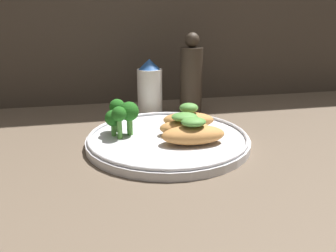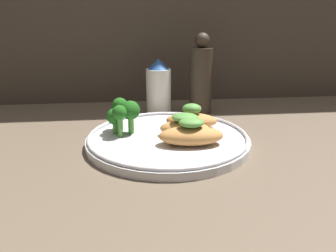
# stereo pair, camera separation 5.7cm
# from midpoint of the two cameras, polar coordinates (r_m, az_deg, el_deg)

# --- Properties ---
(ground_plane) EXTENTS (1.80, 1.80, 0.01)m
(ground_plane) POSITION_cam_midpoint_polar(r_m,az_deg,el_deg) (0.59, -2.80, -3.66)
(ground_plane) COLOR brown
(plate) EXTENTS (0.29, 0.29, 0.02)m
(plate) POSITION_cam_midpoint_polar(r_m,az_deg,el_deg) (0.58, -2.82, -2.30)
(plate) COLOR silver
(plate) RESTS_ON ground_plane
(grilled_meat_front) EXTENTS (0.11, 0.06, 0.05)m
(grilled_meat_front) POSITION_cam_midpoint_polar(r_m,az_deg,el_deg) (0.54, 1.41, -1.36)
(grilled_meat_front) COLOR #BC7F42
(grilled_meat_front) RESTS_ON plate
(grilled_meat_middle) EXTENTS (0.10, 0.06, 0.04)m
(grilled_meat_middle) POSITION_cam_midpoint_polar(r_m,az_deg,el_deg) (0.58, 0.12, -0.10)
(grilled_meat_middle) COLOR #BC7F42
(grilled_meat_middle) RESTS_ON plate
(grilled_meat_back) EXTENTS (0.10, 0.06, 0.05)m
(grilled_meat_back) POSITION_cam_midpoint_polar(r_m,az_deg,el_deg) (0.63, 0.98, 1.32)
(grilled_meat_back) COLOR #BC7F42
(grilled_meat_back) RESTS_ON plate
(broccoli_bunch) EXTENTS (0.06, 0.07, 0.06)m
(broccoli_bunch) POSITION_cam_midpoint_polar(r_m,az_deg,el_deg) (0.59, -10.96, 2.10)
(broccoli_bunch) COLOR #4C8E38
(broccoli_bunch) RESTS_ON plate
(sauce_bottle) EXTENTS (0.06, 0.06, 0.13)m
(sauce_bottle) POSITION_cam_midpoint_polar(r_m,az_deg,el_deg) (0.75, -5.11, 6.54)
(sauce_bottle) COLOR white
(sauce_bottle) RESTS_ON ground_plane
(pepper_grinder) EXTENTS (0.05, 0.05, 0.18)m
(pepper_grinder) POSITION_cam_midpoint_polar(r_m,az_deg,el_deg) (0.77, 1.91, 8.49)
(pepper_grinder) COLOR #382D23
(pepper_grinder) RESTS_ON ground_plane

